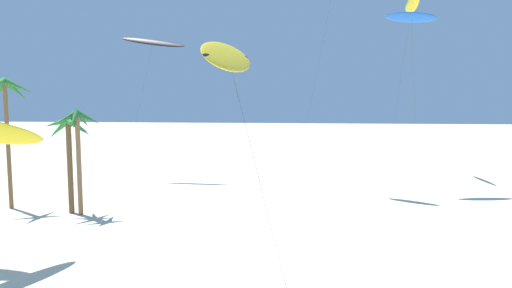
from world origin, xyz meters
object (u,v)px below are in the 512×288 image
at_px(flying_kite_2, 153,42).
at_px(flying_kite_3, 412,17).
at_px(palm_tree_2, 5,102).
at_px(palm_tree_4, 77,132).
at_px(flying_kite_5, 229,57).
at_px(palm_tree_3, 69,137).
at_px(flying_kite_4, 412,5).

height_order(flying_kite_2, flying_kite_3, flying_kite_3).
relative_size(palm_tree_2, palm_tree_4, 1.31).
xyz_separation_m(palm_tree_4, flying_kite_2, (0.95, 17.23, 8.70)).
distance_m(palm_tree_4, flying_kite_5, 20.56).
height_order(palm_tree_2, flying_kite_3, flying_kite_3).
xyz_separation_m(palm_tree_3, flying_kite_3, (29.22, 12.19, 10.85)).
height_order(palm_tree_2, flying_kite_4, flying_kite_4).
height_order(palm_tree_2, palm_tree_3, palm_tree_2).
bearing_deg(flying_kite_4, palm_tree_3, -144.67).
relative_size(flying_kite_2, flying_kite_5, 1.33).
height_order(flying_kite_2, flying_kite_4, flying_kite_4).
height_order(palm_tree_4, flying_kite_5, flying_kite_5).
bearing_deg(palm_tree_3, flying_kite_2, 83.55).
bearing_deg(palm_tree_3, palm_tree_4, -30.28).
height_order(flying_kite_4, flying_kite_5, flying_kite_4).
bearing_deg(palm_tree_4, palm_tree_3, 149.72).
bearing_deg(flying_kite_2, palm_tree_3, -96.45).
bearing_deg(palm_tree_4, palm_tree_2, 167.52).
distance_m(palm_tree_3, flying_kite_3, 33.47).
height_order(palm_tree_3, flying_kite_5, flying_kite_5).
relative_size(flying_kite_3, flying_kite_5, 1.45).
distance_m(flying_kite_3, flying_kite_5, 31.04).
relative_size(palm_tree_3, flying_kite_4, 0.37).
relative_size(palm_tree_2, palm_tree_3, 1.40).
xyz_separation_m(palm_tree_3, flying_kite_4, (31.58, 22.38, 13.85)).
height_order(palm_tree_4, flying_kite_4, flying_kite_4).
bearing_deg(flying_kite_5, palm_tree_2, 142.92).
xyz_separation_m(palm_tree_4, flying_kite_5, (14.09, -14.26, 4.58)).
relative_size(palm_tree_3, flying_kite_3, 0.44).
height_order(flying_kite_3, flying_kite_5, flying_kite_3).
distance_m(palm_tree_3, flying_kite_4, 41.11).
bearing_deg(flying_kite_5, flying_kite_3, 62.25).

